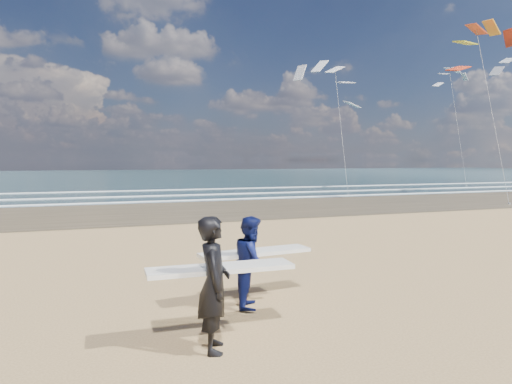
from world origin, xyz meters
name	(u,v)px	position (x,y,z in m)	size (l,w,h in m)	color
wet_sand_strip	(425,200)	(20.00, 18.00, 0.01)	(220.00, 12.00, 0.01)	#453A25
ocean	(217,175)	(20.00, 72.00, 0.01)	(220.00, 100.00, 0.02)	#1B383C
foam_breakers	(347,190)	(20.00, 28.10, 0.05)	(220.00, 11.70, 0.05)	white
surfer_near	(215,282)	(0.18, -0.83, 0.98)	(2.21, 1.03, 1.93)	black
surfer_far	(252,261)	(1.33, 0.81, 0.85)	(2.24, 1.22, 1.69)	#0D154C
kite_0	(488,91)	(23.32, 16.21, 7.22)	(6.18, 4.78, 12.88)	slate
kite_1	(339,111)	(17.82, 25.83, 6.67)	(6.52, 4.82, 11.59)	slate
kite_5	(457,120)	(35.60, 31.69, 7.01)	(4.55, 4.60, 13.64)	slate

